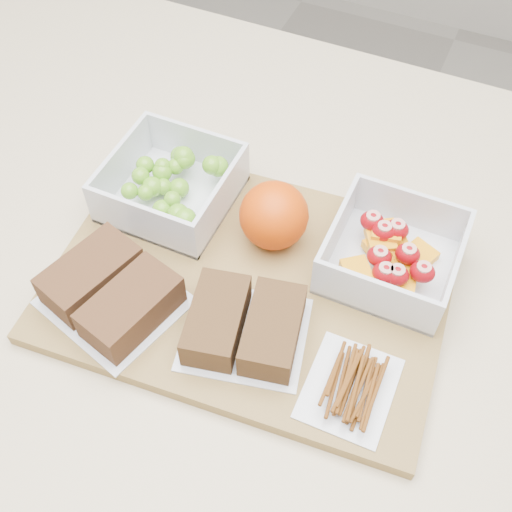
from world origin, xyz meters
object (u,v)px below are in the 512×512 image
object	(u,v)px
fruit_container	(391,255)
orange	(274,215)
grape_container	(173,184)
sandwich_bag_left	(111,291)
pretzel_bag	(351,384)
cutting_board	(250,283)
sandwich_bag_center	(245,325)

from	to	relation	value
fruit_container	orange	size ratio (longest dim) A/B	1.75
grape_container	sandwich_bag_left	distance (m)	0.16
sandwich_bag_left	pretzel_bag	bearing A→B (deg)	1.74
cutting_board	sandwich_bag_left	world-z (taller)	sandwich_bag_left
fruit_container	cutting_board	bearing A→B (deg)	-149.82
cutting_board	fruit_container	size ratio (longest dim) A/B	3.12
cutting_board	sandwich_bag_left	size ratio (longest dim) A/B	2.61
grape_container	sandwich_bag_left	bearing A→B (deg)	-85.89
fruit_container	orange	distance (m)	0.13
orange	pretzel_bag	world-z (taller)	orange
fruit_container	sandwich_bag_left	distance (m)	0.30
fruit_container	sandwich_bag_center	world-z (taller)	fruit_container
cutting_board	sandwich_bag_center	world-z (taller)	sandwich_bag_center
sandwich_bag_left	pretzel_bag	xyz separation A→B (m)	(0.26, 0.01, -0.01)
fruit_container	sandwich_bag_center	distance (m)	0.18
orange	sandwich_bag_left	distance (m)	0.19
sandwich_bag_left	grape_container	bearing A→B (deg)	94.11
sandwich_bag_center	sandwich_bag_left	bearing A→B (deg)	-171.77
fruit_container	orange	bearing A→B (deg)	-174.31
cutting_board	grape_container	bearing A→B (deg)	147.23
fruit_container	pretzel_bag	bearing A→B (deg)	-86.75
grape_container	sandwich_bag_center	size ratio (longest dim) A/B	0.95
orange	sandwich_bag_left	size ratio (longest dim) A/B	0.48
orange	grape_container	bearing A→B (deg)	177.39
orange	fruit_container	bearing A→B (deg)	5.69
grape_container	sandwich_bag_left	world-z (taller)	grape_container
sandwich_bag_left	sandwich_bag_center	distance (m)	0.14
pretzel_bag	grape_container	bearing A→B (deg)	151.46
grape_container	fruit_container	xyz separation A→B (m)	(0.26, 0.01, -0.00)
cutting_board	orange	bearing A→B (deg)	85.44
grape_container	sandwich_bag_center	bearing A→B (deg)	-41.19
grape_container	orange	size ratio (longest dim) A/B	1.80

